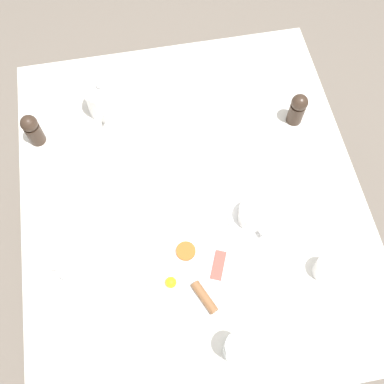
# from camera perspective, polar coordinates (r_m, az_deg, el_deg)

# --- Properties ---
(ground_plane) EXTENTS (8.00, 8.00, 0.00)m
(ground_plane) POSITION_cam_1_polar(r_m,az_deg,el_deg) (2.03, 0.00, -9.32)
(ground_plane) COLOR #70665B
(table) EXTENTS (1.00, 1.16, 0.75)m
(table) POSITION_cam_1_polar(r_m,az_deg,el_deg) (1.39, 0.00, -1.53)
(table) COLOR silver
(table) RESTS_ON ground_plane
(breakfast_plate) EXTENTS (0.27, 0.27, 0.04)m
(breakfast_plate) POSITION_cam_1_polar(r_m,az_deg,el_deg) (1.24, 0.31, -10.58)
(breakfast_plate) COLOR white
(breakfast_plate) RESTS_ON table
(teapot_near) EXTENTS (0.10, 0.19, 0.13)m
(teapot_near) POSITION_cam_1_polar(r_m,az_deg,el_deg) (1.47, -11.25, 11.55)
(teapot_near) COLOR white
(teapot_near) RESTS_ON table
(teacup_with_saucer_left) EXTENTS (0.15, 0.15, 0.06)m
(teacup_with_saucer_left) POSITION_cam_1_polar(r_m,az_deg,el_deg) (1.26, -14.59, -9.25)
(teacup_with_saucer_left) COLOR white
(teacup_with_saucer_left) RESTS_ON table
(teacup_with_saucer_right) EXTENTS (0.15, 0.15, 0.06)m
(teacup_with_saucer_right) POSITION_cam_1_polar(r_m,az_deg,el_deg) (1.28, 7.88, -2.99)
(teacup_with_saucer_right) COLOR white
(teacup_with_saucer_right) RESTS_ON table
(water_glass_tall) EXTENTS (0.07, 0.07, 0.10)m
(water_glass_tall) POSITION_cam_1_polar(r_m,az_deg,el_deg) (1.16, 5.76, -19.18)
(water_glass_tall) COLOR white
(water_glass_tall) RESTS_ON table
(creamer_jug) EXTENTS (0.09, 0.07, 0.06)m
(creamer_jug) POSITION_cam_1_polar(r_m,az_deg,el_deg) (1.27, 16.78, -9.30)
(creamer_jug) COLOR white
(creamer_jug) RESTS_ON table
(pepper_grinder) EXTENTS (0.05, 0.05, 0.12)m
(pepper_grinder) POSITION_cam_1_polar(r_m,az_deg,el_deg) (1.45, -19.62, 7.52)
(pepper_grinder) COLOR #38281E
(pepper_grinder) RESTS_ON table
(salt_grinder) EXTENTS (0.05, 0.05, 0.12)m
(salt_grinder) POSITION_cam_1_polar(r_m,az_deg,el_deg) (1.45, 13.25, 10.28)
(salt_grinder) COLOR #38281E
(salt_grinder) RESTS_ON table
(napkin_folded) EXTENTS (0.18, 0.19, 0.01)m
(napkin_folded) POSITION_cam_1_polar(r_m,az_deg,el_deg) (1.57, 1.00, 14.88)
(napkin_folded) COLOR white
(napkin_folded) RESTS_ON table
(fork_by_plate) EXTENTS (0.03, 0.19, 0.00)m
(fork_by_plate) POSITION_cam_1_polar(r_m,az_deg,el_deg) (1.36, -11.43, 0.29)
(fork_by_plate) COLOR silver
(fork_by_plate) RESTS_ON table
(knife_by_plate) EXTENTS (0.06, 0.20, 0.00)m
(knife_by_plate) POSITION_cam_1_polar(r_m,az_deg,el_deg) (1.42, 7.04, 5.85)
(knife_by_plate) COLOR silver
(knife_by_plate) RESTS_ON table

